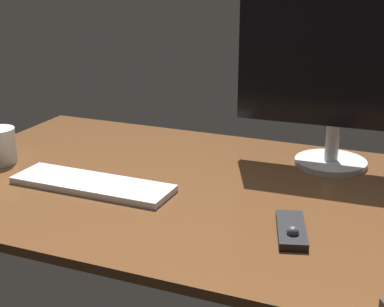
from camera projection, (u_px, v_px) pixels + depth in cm
name	position (u px, v px, depth cm)	size (l,w,h in cm)	color
desk	(203.00, 190.00, 138.99)	(140.00, 84.00, 2.00)	brown
monitor	(338.00, 66.00, 144.49)	(51.35, 18.85, 48.69)	beige
keyboard	(92.00, 184.00, 137.92)	(39.75, 11.87, 1.62)	silver
media_remote	(291.00, 230.00, 114.55)	(9.86, 16.50, 3.26)	black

